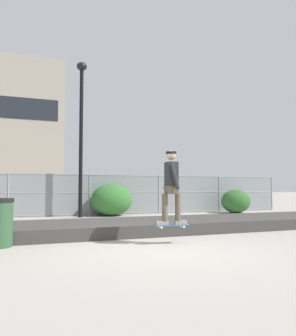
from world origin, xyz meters
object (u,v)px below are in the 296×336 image
(shrub_left, at_px, (112,200))
(shrub_center, at_px, (236,201))
(skateboard, at_px, (171,225))
(skater, at_px, (171,183))
(street_lamp, at_px, (81,120))

(shrub_left, xyz_separation_m, shrub_center, (6.11, -0.50, -0.14))
(skateboard, distance_m, skater, 0.95)
(shrub_left, bearing_deg, street_lamp, -170.93)
(skater, bearing_deg, skateboard, -116.57)
(street_lamp, xyz_separation_m, shrub_center, (7.52, -0.27, -3.57))
(skateboard, height_order, shrub_center, shrub_center)
(skater, height_order, shrub_center, skater)
(shrub_left, bearing_deg, shrub_center, -4.65)
(shrub_left, height_order, shrub_center, shrub_left)
(skater, height_order, street_lamp, street_lamp)
(street_lamp, xyz_separation_m, shrub_left, (1.41, 0.23, -3.44))
(skater, relative_size, shrub_center, 1.13)
(skateboard, height_order, skater, skater)
(skater, xyz_separation_m, shrub_center, (6.55, 6.94, -0.79))
(shrub_left, distance_m, shrub_center, 6.13)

